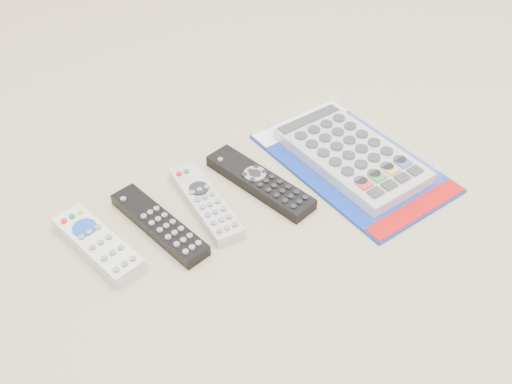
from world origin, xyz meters
TOP-DOWN VIEW (x-y plane):
  - remote_small_grey at (-0.24, 0.02)m, footprint 0.08×0.17m
  - remote_slim_black at (-0.15, 0.00)m, footprint 0.07×0.19m
  - remote_silver_dvd at (-0.07, 0.01)m, footprint 0.06×0.18m
  - remote_large_black at (0.02, -0.00)m, footprint 0.09×0.20m
  - jumbo_remote_packaged at (0.18, -0.04)m, footprint 0.20×0.32m

SIDE VIEW (x-z plane):
  - remote_silver_dvd at x=-0.07m, z-range 0.00..0.02m
  - remote_slim_black at x=-0.15m, z-range 0.00..0.02m
  - remote_large_black at x=0.02m, z-range 0.00..0.02m
  - remote_small_grey at x=-0.24m, z-range 0.00..0.02m
  - jumbo_remote_packaged at x=0.18m, z-range 0.00..0.04m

